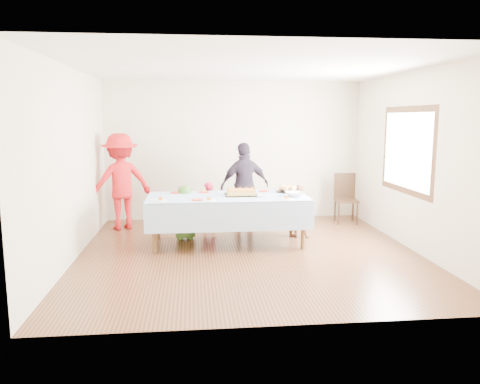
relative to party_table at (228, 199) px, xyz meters
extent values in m
plane|color=#412112|center=(0.28, -0.52, -0.72)|extent=(5.00, 5.00, 0.00)
cube|color=beige|center=(0.28, 1.98, 0.63)|extent=(5.00, 0.04, 2.70)
cube|color=beige|center=(0.28, -3.02, 0.63)|extent=(5.00, 0.04, 2.70)
cube|color=beige|center=(-2.22, -0.52, 0.63)|extent=(0.04, 5.00, 2.70)
cube|color=beige|center=(2.78, -0.52, 0.63)|extent=(0.04, 5.00, 2.70)
cube|color=white|center=(0.28, -0.52, 1.98)|extent=(5.00, 5.00, 0.04)
cube|color=#472B16|center=(2.75, -0.32, 0.78)|extent=(0.03, 1.75, 1.35)
cylinder|color=#553A1D|center=(-1.12, -0.42, -0.36)|extent=(0.06, 0.06, 0.73)
cylinder|color=#553A1D|center=(1.12, -0.42, -0.36)|extent=(0.06, 0.06, 0.73)
cylinder|color=#553A1D|center=(-1.12, 0.42, -0.36)|extent=(0.06, 0.06, 0.73)
cylinder|color=#553A1D|center=(1.12, 0.42, -0.36)|extent=(0.06, 0.06, 0.73)
cube|color=#553A1D|center=(0.00, 0.00, 0.03)|extent=(2.40, 1.00, 0.04)
cube|color=white|center=(0.00, 0.00, 0.05)|extent=(2.50, 1.10, 0.01)
cube|color=black|center=(0.22, 0.04, 0.06)|extent=(0.51, 0.39, 0.01)
cube|color=#E8BD58|center=(0.22, 0.04, 0.10)|extent=(0.43, 0.32, 0.06)
cube|color=#AB5E27|center=(0.22, 0.04, 0.14)|extent=(0.43, 0.32, 0.01)
cylinder|color=black|center=(1.02, 0.28, 0.07)|extent=(0.38, 0.38, 0.02)
sphere|color=#E0AE6D|center=(1.12, 0.28, 0.12)|extent=(0.09, 0.09, 0.09)
sphere|color=#E0AE6D|center=(1.07, 0.37, 0.12)|extent=(0.09, 0.09, 0.09)
sphere|color=#E0AE6D|center=(0.97, 0.37, 0.12)|extent=(0.09, 0.09, 0.09)
sphere|color=#E0AE6D|center=(0.92, 0.28, 0.12)|extent=(0.09, 0.09, 0.09)
sphere|color=#E0AE6D|center=(0.97, 0.20, 0.12)|extent=(0.09, 0.09, 0.09)
sphere|color=#E0AE6D|center=(1.07, 0.20, 0.12)|extent=(0.09, 0.09, 0.09)
sphere|color=#E0AE6D|center=(1.02, 0.28, 0.12)|extent=(0.09, 0.09, 0.09)
imported|color=silver|center=(1.04, -0.16, 0.09)|extent=(0.30, 0.30, 0.07)
cone|color=silver|center=(0.96, 0.45, 0.14)|extent=(0.10, 0.10, 0.18)
cylinder|color=red|center=(-0.82, 0.38, 0.06)|extent=(0.19, 0.19, 0.01)
cylinder|color=red|center=(-0.36, 0.39, 0.06)|extent=(0.18, 0.18, 0.01)
cylinder|color=red|center=(0.14, 0.38, 0.06)|extent=(0.18, 0.18, 0.01)
cylinder|color=red|center=(0.64, 0.37, 0.06)|extent=(0.17, 0.17, 0.01)
cylinder|color=red|center=(-0.48, -0.34, 0.06)|extent=(0.17, 0.17, 0.01)
cylinder|color=white|center=(-1.02, -0.33, 0.06)|extent=(0.21, 0.21, 0.01)
cylinder|color=white|center=(-0.31, -0.40, 0.06)|extent=(0.21, 0.21, 0.01)
cylinder|color=white|center=(0.86, -0.40, 0.06)|extent=(0.22, 0.22, 0.01)
cylinder|color=black|center=(2.18, 1.15, -0.52)|extent=(0.03, 0.03, 0.42)
cylinder|color=black|center=(2.53, 1.11, -0.52)|extent=(0.03, 0.03, 0.42)
cylinder|color=black|center=(2.22, 1.50, -0.52)|extent=(0.03, 0.03, 0.42)
cylinder|color=black|center=(2.57, 1.46, -0.52)|extent=(0.03, 0.03, 0.42)
cube|color=black|center=(2.38, 1.31, -0.29)|extent=(0.45, 0.45, 0.05)
cube|color=black|center=(2.40, 1.49, -0.03)|extent=(0.41, 0.08, 0.49)
imported|color=red|center=(-0.27, 0.98, -0.29)|extent=(0.35, 0.27, 0.87)
imported|color=#407125|center=(-0.68, 0.38, -0.27)|extent=(0.51, 0.40, 0.91)
imported|color=#B96F56|center=(1.23, 0.38, -0.29)|extent=(0.50, 0.44, 0.88)
imported|color=red|center=(-1.82, 1.25, 0.14)|extent=(1.27, 1.02, 1.73)
imported|color=#2C2431|center=(0.39, 1.04, 0.06)|extent=(0.98, 0.60, 1.57)
camera|label=1|loc=(-0.55, -7.23, 1.27)|focal=35.00mm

